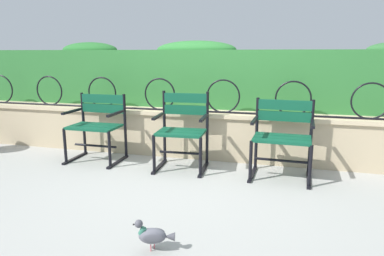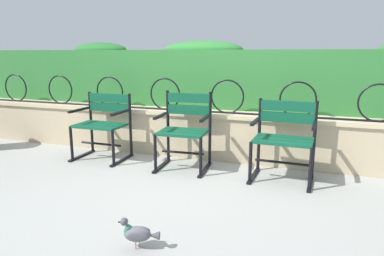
{
  "view_description": "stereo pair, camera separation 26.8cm",
  "coord_description": "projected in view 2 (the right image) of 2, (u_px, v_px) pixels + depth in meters",
  "views": [
    {
      "loc": [
        0.95,
        -3.37,
        1.33
      ],
      "look_at": [
        0.0,
        0.14,
        0.55
      ],
      "focal_mm": 32.74,
      "sensor_mm": 36.0,
      "label": 1
    },
    {
      "loc": [
        1.2,
        -3.29,
        1.33
      ],
      "look_at": [
        0.0,
        0.14,
        0.55
      ],
      "focal_mm": 32.74,
      "sensor_mm": 36.0,
      "label": 2
    }
  ],
  "objects": [
    {
      "name": "park_chair_left",
      "position": [
        103.0,
        123.0,
        4.46
      ],
      "size": [
        0.64,
        0.52,
        0.83
      ],
      "color": "#0F4C33",
      "rests_on": "ground"
    },
    {
      "name": "pigeon_near_chairs",
      "position": [
        138.0,
        233.0,
        2.42
      ],
      "size": [
        0.29,
        0.14,
        0.22
      ],
      "color": "#5B5B66",
      "rests_on": "ground"
    },
    {
      "name": "hedge_row",
      "position": [
        222.0,
        76.0,
        4.78
      ],
      "size": [
        7.62,
        0.54,
        0.9
      ],
      "color": "#2D7033",
      "rests_on": "stone_wall"
    },
    {
      "name": "park_chair_centre",
      "position": [
        185.0,
        129.0,
        4.08
      ],
      "size": [
        0.6,
        0.55,
        0.89
      ],
      "color": "#0F4C33",
      "rests_on": "ground"
    },
    {
      "name": "park_chair_right",
      "position": [
        284.0,
        137.0,
        3.71
      ],
      "size": [
        0.65,
        0.55,
        0.84
      ],
      "color": "#0F4C33",
      "rests_on": "ground"
    },
    {
      "name": "stone_wall",
      "position": [
        213.0,
        134.0,
        4.52
      ],
      "size": [
        7.77,
        0.41,
        0.6
      ],
      "color": "tan",
      "rests_on": "ground"
    },
    {
      "name": "ground_plane",
      "position": [
        188.0,
        181.0,
        3.7
      ],
      "size": [
        60.0,
        60.0,
        0.0
      ],
      "primitive_type": "plane",
      "color": "#9E9E99"
    },
    {
      "name": "iron_arch_fence",
      "position": [
        197.0,
        97.0,
        4.41
      ],
      "size": [
        7.23,
        0.02,
        0.42
      ],
      "color": "black",
      "rests_on": "stone_wall"
    }
  ]
}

